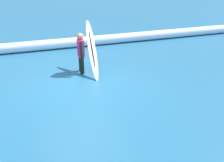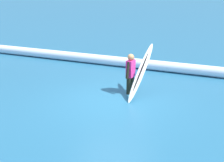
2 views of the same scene
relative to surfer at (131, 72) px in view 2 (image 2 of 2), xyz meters
The scene contains 4 objects.
ground_plane 1.16m from the surfer, 71.59° to the left, with size 176.61×176.61×0.00m, color #245F81.
surfer is the anchor object (origin of this frame).
surfboard 0.38m from the surfer, behind, with size 0.51×1.79×1.61m.
wave_crest_foreground 3.19m from the surfer, 105.83° to the right, with size 0.43×0.43×21.65m, color white.
Camera 2 is at (-3.20, 8.45, 3.55)m, focal length 48.90 mm.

